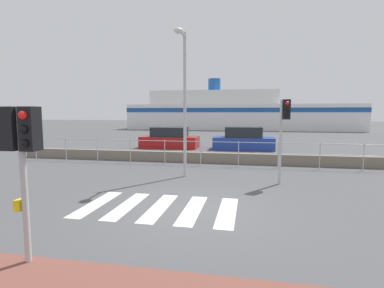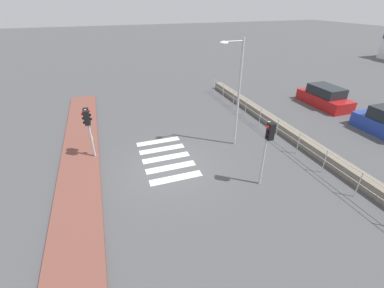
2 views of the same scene
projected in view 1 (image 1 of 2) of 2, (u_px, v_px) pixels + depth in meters
ground_plane at (194, 210)px, 7.75m from camera, size 160.00×160.00×0.00m
crosswalk at (159, 208)px, 7.93m from camera, size 4.05×2.40×0.01m
seawall at (221, 158)px, 14.92m from camera, size 21.69×0.55×0.51m
harbor_fence at (219, 149)px, 14.01m from camera, size 19.56×0.04×1.19m
traffic_light_near at (21, 144)px, 4.64m from camera, size 0.58×0.41×2.61m
traffic_light_far at (284, 123)px, 10.26m from camera, size 0.34×0.32×2.95m
streetlamp at (183, 87)px, 11.17m from camera, size 0.32×1.25×5.50m
ferry_boat at (235, 113)px, 43.74m from camera, size 32.28×7.13×7.37m
parked_car_red at (170, 139)px, 21.18m from camera, size 4.03×1.79×1.46m
parked_car_blue at (244, 140)px, 20.19m from camera, size 4.04×1.80×1.53m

